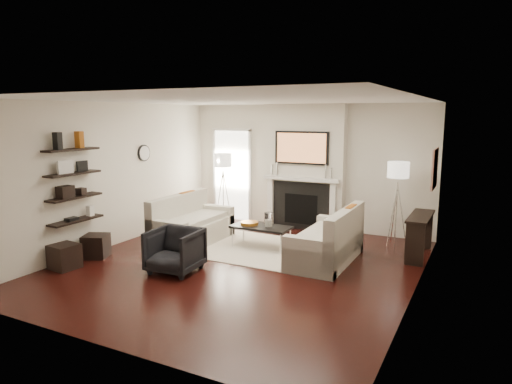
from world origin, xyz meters
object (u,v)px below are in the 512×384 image
at_px(loveseat_left_base, 193,232).
at_px(lamp_right_shade, 398,170).
at_px(coffee_table, 261,227).
at_px(armchair, 175,248).
at_px(ottoman_near, 96,246).
at_px(loveseat_right_base, 325,249).
at_px(lamp_left_shade, 223,160).

bearing_deg(loveseat_left_base, lamp_right_shade, 25.24).
relative_size(coffee_table, armchair, 1.43).
bearing_deg(ottoman_near, loveseat_left_base, 57.67).
height_order(loveseat_right_base, armchair, armchair).
height_order(loveseat_left_base, ottoman_near, loveseat_left_base).
xyz_separation_m(coffee_table, ottoman_near, (-2.33, -1.83, -0.20)).
height_order(armchair, ottoman_near, armchair).
bearing_deg(loveseat_right_base, loveseat_left_base, -178.18).
distance_m(loveseat_right_base, lamp_left_shade, 3.68).
bearing_deg(loveseat_left_base, coffee_table, 12.08).
relative_size(loveseat_right_base, lamp_right_shade, 4.50).
xyz_separation_m(loveseat_right_base, coffee_table, (-1.33, 0.20, 0.19)).
xyz_separation_m(loveseat_left_base, ottoman_near, (-0.98, -1.54, -0.01)).
height_order(loveseat_left_base, loveseat_right_base, same).
height_order(loveseat_left_base, coffee_table, same).
xyz_separation_m(loveseat_right_base, ottoman_near, (-3.66, -1.63, -0.01)).
bearing_deg(coffee_table, ottoman_near, -141.78).
bearing_deg(loveseat_left_base, armchair, -64.57).
distance_m(lamp_right_shade, ottoman_near, 5.69).
distance_m(loveseat_right_base, coffee_table, 1.36).
bearing_deg(lamp_left_shade, coffee_table, -40.52).
xyz_separation_m(loveseat_left_base, lamp_right_shade, (3.54, 1.67, 1.24)).
bearing_deg(loveseat_right_base, lamp_right_shade, 61.38).
relative_size(loveseat_right_base, armchair, 2.35).
bearing_deg(ottoman_near, coffee_table, 38.22).
xyz_separation_m(loveseat_right_base, lamp_right_shade, (0.86, 1.58, 1.24)).
xyz_separation_m(loveseat_left_base, loveseat_right_base, (2.68, 0.08, 0.00)).
bearing_deg(lamp_right_shade, loveseat_left_base, -154.76).
height_order(lamp_left_shade, lamp_right_shade, same).
relative_size(coffee_table, lamp_left_shade, 2.75).
height_order(loveseat_right_base, lamp_right_shade, lamp_right_shade).
distance_m(loveseat_left_base, lamp_right_shade, 4.11).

